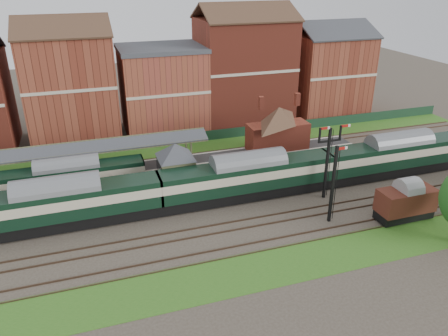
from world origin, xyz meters
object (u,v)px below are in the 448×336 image
object	(u,v)px
signal_box	(176,168)
dmu_train	(248,177)
platform_railcar	(69,178)
goods_van_a	(406,202)
semaphore_bracket	(328,158)

from	to	relation	value
signal_box	dmu_train	distance (m)	7.82
signal_box	platform_railcar	size ratio (longest dim) A/B	0.37
dmu_train	goods_van_a	distance (m)	15.91
signal_box	goods_van_a	bearing A→B (deg)	-31.24
dmu_train	platform_railcar	bearing A→B (deg)	160.38
signal_box	semaphore_bracket	world-z (taller)	semaphore_bracket
signal_box	goods_van_a	xyz separation A→B (m)	(20.20, -12.25, -1.22)
platform_railcar	goods_van_a	bearing A→B (deg)	-26.31
dmu_train	platform_railcar	world-z (taller)	dmu_train
goods_van_a	semaphore_bracket	bearing A→B (deg)	128.45
signal_box	semaphore_bracket	xyz separation A→B (m)	(15.04, -5.75, 1.44)
dmu_train	platform_railcar	distance (m)	19.36
signal_box	dmu_train	world-z (taller)	signal_box
dmu_train	goods_van_a	bearing A→B (deg)	-34.47
dmu_train	platform_railcar	size ratio (longest dim) A/B	3.54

